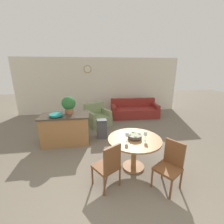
{
  "coord_description": "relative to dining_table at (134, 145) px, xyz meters",
  "views": [
    {
      "loc": [
        -0.53,
        -1.98,
        2.25
      ],
      "look_at": [
        0.12,
        2.33,
        0.94
      ],
      "focal_mm": 24.0,
      "sensor_mm": 36.0,
      "label": 1
    }
  ],
  "objects": [
    {
      "name": "potted_plant",
      "position": [
        -1.58,
        1.64,
        0.61
      ],
      "size": [
        0.41,
        0.41,
        0.52
      ],
      "color": "#A36642",
      "rests_on": "kitchen_island"
    },
    {
      "name": "dining_table",
      "position": [
        0.0,
        0.0,
        0.0
      ],
      "size": [
        1.18,
        1.18,
        0.74
      ],
      "color": "#9E6B3D",
      "rests_on": "ground_plane"
    },
    {
      "name": "ground_plane",
      "position": [
        -0.41,
        -0.9,
        -0.57
      ],
      "size": [
        24.0,
        24.0,
        0.0
      ],
      "primitive_type": "plane",
      "color": "#706656"
    },
    {
      "name": "dining_chair_near_left",
      "position": [
        -0.65,
        -0.51,
        -0.07
      ],
      "size": [
        0.58,
        0.58,
        0.93
      ],
      "rotation": [
        0.0,
        0.0,
        6.86
      ],
      "color": "brown",
      "rests_on": "ground_plane"
    },
    {
      "name": "kitchen_island",
      "position": [
        -1.7,
        1.5,
        -0.12
      ],
      "size": [
        1.41,
        0.76,
        0.9
      ],
      "color": "#9E6B3D",
      "rests_on": "ground_plane"
    },
    {
      "name": "trash_bin",
      "position": [
        -0.59,
        1.66,
        -0.26
      ],
      "size": [
        0.32,
        0.25,
        0.63
      ],
      "color": "#47474C",
      "rests_on": "ground_plane"
    },
    {
      "name": "fruit_bowl",
      "position": [
        -0.0,
        0.0,
        0.23
      ],
      "size": [
        0.31,
        0.31,
        0.12
      ],
      "color": "#4C4742",
      "rests_on": "dining_table"
    },
    {
      "name": "armchair",
      "position": [
        -0.67,
        2.86,
        -0.28
      ],
      "size": [
        1.12,
        1.12,
        0.85
      ],
      "rotation": [
        0.0,
        0.0,
        0.45
      ],
      "color": "gray",
      "rests_on": "ground_plane"
    },
    {
      "name": "wall_back",
      "position": [
        -0.41,
        4.67,
        0.78
      ],
      "size": [
        8.0,
        0.09,
        2.7
      ],
      "color": "silver",
      "rests_on": "ground_plane"
    },
    {
      "name": "couch",
      "position": [
        1.1,
        3.67,
        -0.29
      ],
      "size": [
        2.18,
        1.07,
        0.81
      ],
      "rotation": [
        0.0,
        0.0,
        -0.05
      ],
      "color": "maroon",
      "rests_on": "ground_plane"
    },
    {
      "name": "teal_bowl",
      "position": [
        -1.91,
        1.37,
        0.37
      ],
      "size": [
        0.37,
        0.37,
        0.08
      ],
      "color": "teal",
      "rests_on": "kitchen_island"
    },
    {
      "name": "wine_glass_left",
      "position": [
        -0.2,
        -0.1,
        0.32
      ],
      "size": [
        0.07,
        0.07,
        0.2
      ],
      "color": "silver",
      "rests_on": "dining_table"
    },
    {
      "name": "wine_glass_right",
      "position": [
        0.2,
        -0.12,
        0.32
      ],
      "size": [
        0.07,
        0.07,
        0.2
      ],
      "color": "silver",
      "rests_on": "dining_table"
    },
    {
      "name": "dining_chair_near_right",
      "position": [
        0.51,
        -0.65,
        -0.07
      ],
      "size": [
        0.58,
        0.58,
        0.93
      ],
      "rotation": [
        0.0,
        0.0,
        8.43
      ],
      "color": "brown",
      "rests_on": "ground_plane"
    }
  ]
}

